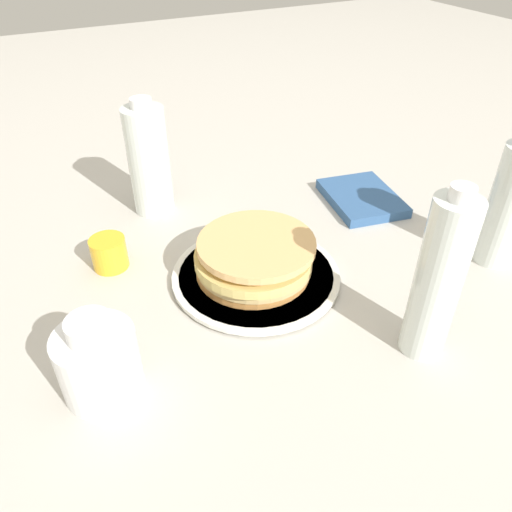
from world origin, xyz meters
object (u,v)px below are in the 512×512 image
at_px(cream_jug, 98,361).
at_px(water_bottle_mid, 438,280).
at_px(plate, 256,275).
at_px(water_bottle_near, 509,206).
at_px(pancake_stack, 254,257).
at_px(juice_glass, 109,253).
at_px(water_bottle_far, 149,161).

bearing_deg(cream_jug, water_bottle_mid, 72.92).
bearing_deg(plate, cream_jug, -67.78).
relative_size(cream_jug, water_bottle_mid, 0.47).
bearing_deg(water_bottle_near, pancake_stack, -108.93).
distance_m(juice_glass, cream_jug, 0.27).
xyz_separation_m(juice_glass, water_bottle_mid, (0.38, 0.35, 0.09)).
xyz_separation_m(pancake_stack, water_bottle_far, (-0.29, -0.08, 0.06)).
bearing_deg(plate, water_bottle_far, -164.52).
relative_size(plate, water_bottle_mid, 1.08).
height_order(pancake_stack, water_bottle_mid, water_bottle_mid).
relative_size(pancake_stack, water_bottle_far, 0.90).
distance_m(juice_glass, water_bottle_far, 0.21).
bearing_deg(water_bottle_near, water_bottle_far, -132.04).
bearing_deg(juice_glass, water_bottle_near, 65.06).
distance_m(water_bottle_near, water_bottle_far, 0.64).
bearing_deg(water_bottle_mid, plate, -150.02).
height_order(water_bottle_near, water_bottle_far, water_bottle_near).
height_order(plate, pancake_stack, pancake_stack).
bearing_deg(water_bottle_far, water_bottle_near, 47.96).
height_order(pancake_stack, water_bottle_far, water_bottle_far).
relative_size(plate, pancake_stack, 1.37).
relative_size(pancake_stack, water_bottle_mid, 0.79).
bearing_deg(water_bottle_near, juice_glass, -114.94).
relative_size(water_bottle_mid, water_bottle_far, 1.14).
bearing_deg(water_bottle_far, juice_glass, -40.05).
height_order(plate, water_bottle_far, water_bottle_far).
height_order(juice_glass, water_bottle_mid, water_bottle_mid).
bearing_deg(water_bottle_mid, pancake_stack, -149.52).
xyz_separation_m(juice_glass, water_bottle_far, (-0.15, 0.13, 0.08)).
bearing_deg(cream_jug, juice_glass, 164.61).
height_order(cream_jug, water_bottle_far, water_bottle_far).
bearing_deg(water_bottle_mid, cream_jug, -107.08).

